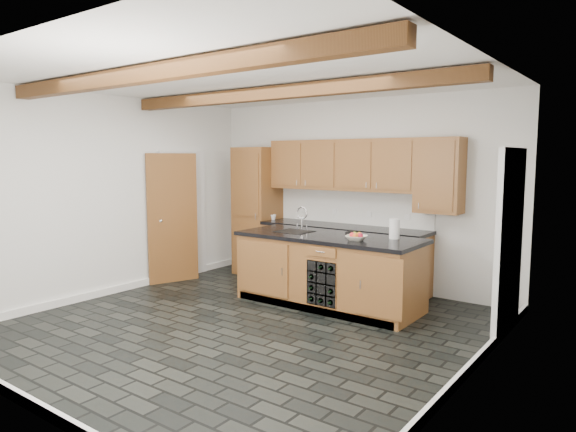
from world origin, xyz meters
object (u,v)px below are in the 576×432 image
island (328,270)px  paper_towel (394,229)px  fruit_bowl (356,238)px  kitchen_scale (353,233)px

island → paper_towel: 1.03m
fruit_bowl → paper_towel: paper_towel is taller
island → fruit_bowl: (0.50, -0.16, 0.50)m
island → kitchen_scale: bearing=43.9°
fruit_bowl → paper_towel: (0.31, 0.40, 0.09)m
island → kitchen_scale: 0.59m
kitchen_scale → fruit_bowl: (0.27, -0.38, 0.01)m
island → kitchen_scale: size_ratio=12.93×
kitchen_scale → fruit_bowl: 0.46m
kitchen_scale → paper_towel: (0.58, 0.02, 0.10)m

